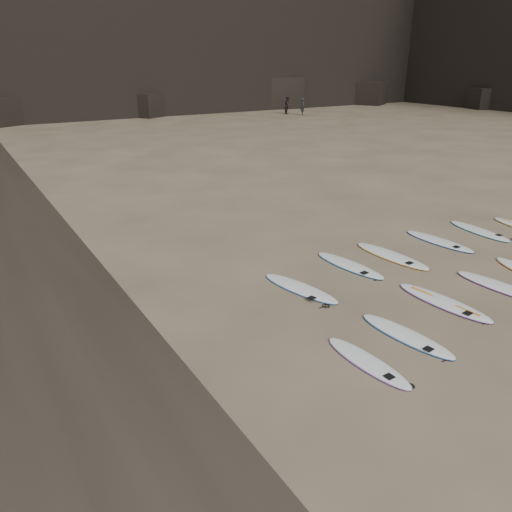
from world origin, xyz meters
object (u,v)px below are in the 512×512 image
at_px(surfboard_8, 439,241).
at_px(surfboard_7, 391,255).
at_px(surfboard_9, 479,231).
at_px(surfboard_0, 367,362).
at_px(surfboard_3, 501,287).
at_px(surfboard_5, 300,288).
at_px(surfboard_1, 406,335).
at_px(surfboard_6, 350,265).
at_px(person_b, 288,106).
at_px(person_a, 303,107).
at_px(surfboard_2, 444,302).

bearing_deg(surfboard_8, surfboard_7, 179.60).
distance_m(surfboard_8, surfboard_9, 2.08).
relative_size(surfboard_0, surfboard_3, 0.86).
xyz_separation_m(surfboard_5, surfboard_9, (8.19, 0.52, 0.00)).
distance_m(surfboard_1, surfboard_6, 4.04).
bearing_deg(surfboard_6, surfboard_5, -172.68).
bearing_deg(surfboard_1, surfboard_6, 60.36).
relative_size(surfboard_1, surfboard_7, 0.87).
bearing_deg(surfboard_5, surfboard_3, -42.92).
bearing_deg(person_b, surfboard_1, -156.31).
height_order(surfboard_9, person_a, person_a).
distance_m(surfboard_2, person_a, 44.14).
relative_size(surfboard_6, surfboard_8, 0.98).
bearing_deg(person_b, surfboard_2, -154.56).
xyz_separation_m(surfboard_2, person_a, (23.25, 37.52, 0.83)).
distance_m(surfboard_5, surfboard_9, 8.21).
xyz_separation_m(surfboard_1, surfboard_3, (4.07, 0.43, 0.00)).
xyz_separation_m(surfboard_6, person_a, (23.66, 34.46, 0.83)).
distance_m(surfboard_6, person_b, 42.88).
bearing_deg(person_b, surfboard_7, -155.14).
bearing_deg(surfboard_6, surfboard_0, -133.14).
height_order(surfboard_8, surfboard_9, surfboard_8).
relative_size(surfboard_8, surfboard_9, 1.02).
height_order(surfboard_8, person_a, person_a).
distance_m(surfboard_2, surfboard_8, 4.68).
relative_size(surfboard_9, person_b, 1.43).
relative_size(surfboard_7, surfboard_8, 1.07).
xyz_separation_m(surfboard_1, person_a, (25.27, 38.16, 0.84)).
distance_m(surfboard_9, person_b, 39.98).
bearing_deg(surfboard_9, surfboard_0, -150.01).
xyz_separation_m(surfboard_0, surfboard_2, (3.47, 0.97, 0.01)).
bearing_deg(surfboard_3, person_a, 56.04).
bearing_deg(surfboard_1, surfboard_9, 19.77).
xyz_separation_m(surfboard_5, person_b, (25.09, 36.74, 0.85)).
distance_m(surfboard_0, surfboard_2, 3.61).
distance_m(surfboard_0, surfboard_6, 5.06).
relative_size(surfboard_0, surfboard_2, 0.84).
bearing_deg(surfboard_6, surfboard_9, -5.85).
height_order(surfboard_2, surfboard_5, surfboard_2).
relative_size(surfboard_3, surfboard_6, 1.02).
bearing_deg(surfboard_7, surfboard_8, -0.98).
bearing_deg(surfboard_6, surfboard_2, -88.18).
height_order(surfboard_1, surfboard_8, surfboard_8).
bearing_deg(surfboard_0, surfboard_7, 37.43).
distance_m(surfboard_1, surfboard_5, 3.24).
bearing_deg(surfboard_7, surfboard_2, -116.20).
bearing_deg(surfboard_0, person_b, 54.57).
distance_m(surfboard_1, surfboard_3, 4.09).
bearing_deg(person_a, surfboard_8, -173.74).
relative_size(surfboard_1, surfboard_3, 0.93).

